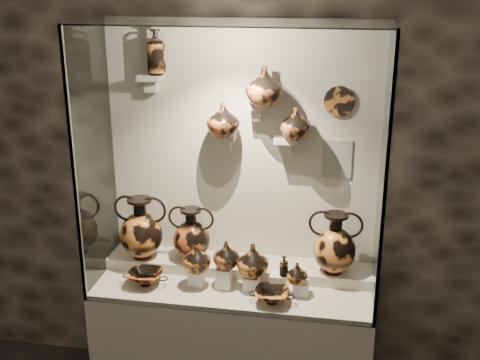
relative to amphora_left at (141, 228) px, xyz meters
name	(u,v)px	position (x,y,z in m)	size (l,w,h in m)	color
wall_back	(242,150)	(0.62, 0.19, 0.50)	(5.00, 0.02, 3.20)	black
plinth	(234,344)	(0.62, -0.13, -0.70)	(1.70, 0.60, 0.80)	beige
front_tier	(233,286)	(0.62, -0.13, -0.29)	(1.68, 0.58, 0.03)	beige
rear_tier	(238,268)	(0.62, 0.05, -0.25)	(1.70, 0.25, 0.10)	beige
back_panel	(242,150)	(0.62, 0.19, 0.50)	(1.70, 0.03, 1.60)	beige
glass_front	(223,182)	(0.62, -0.42, 0.50)	(1.70, 0.01, 1.60)	white
glass_left	(94,157)	(-0.22, -0.13, 0.50)	(0.01, 0.60, 1.60)	white
glass_right	(383,173)	(1.47, -0.13, 0.50)	(0.01, 0.60, 1.60)	white
glass_top	(232,22)	(0.62, -0.13, 1.29)	(1.70, 0.60, 0.01)	white
frame_post_left	(74,173)	(-0.22, -0.42, 0.50)	(0.02, 0.02, 1.60)	gray
frame_post_right	(385,191)	(1.46, -0.42, 0.50)	(0.02, 0.02, 1.60)	gray
pedestal_a	(197,278)	(0.40, -0.18, -0.22)	(0.09, 0.09, 0.10)	white
pedestal_b	(224,278)	(0.57, -0.18, -0.21)	(0.09, 0.09, 0.13)	white
pedestal_c	(251,283)	(0.74, -0.18, -0.23)	(0.09, 0.09, 0.09)	white
pedestal_d	(278,283)	(0.90, -0.18, -0.21)	(0.09, 0.09, 0.12)	white
pedestal_e	(301,288)	(1.04, -0.18, -0.23)	(0.09, 0.09, 0.08)	white
bracket_ul	(150,77)	(0.07, 0.11, 0.95)	(0.14, 0.12, 0.04)	beige
bracket_ca	(224,137)	(0.52, 0.11, 0.60)	(0.14, 0.12, 0.04)	beige
bracket_cb	(257,106)	(0.72, 0.11, 0.80)	(0.10, 0.12, 0.04)	beige
bracket_cc	(286,140)	(0.90, 0.11, 0.60)	(0.14, 0.12, 0.04)	beige
amphora_left	(141,228)	(0.00, 0.00, 0.00)	(0.33, 0.33, 0.41)	orange
amphora_mid	(191,234)	(0.32, 0.02, -0.03)	(0.28, 0.28, 0.35)	#B0491F
amphora_right	(335,243)	(1.22, 0.01, -0.01)	(0.31, 0.31, 0.39)	orange
jug_a	(197,258)	(0.41, -0.19, -0.08)	(0.17, 0.17, 0.18)	orange
jug_b	(226,254)	(0.59, -0.16, -0.06)	(0.16, 0.16, 0.17)	#B0491F
jug_c	(253,260)	(0.75, -0.16, -0.08)	(0.19, 0.19, 0.20)	orange
jug_e	(297,273)	(1.02, -0.19, -0.13)	(0.12, 0.12, 0.13)	orange
lekythos_small	(284,265)	(0.94, -0.19, -0.08)	(0.06, 0.06, 0.14)	#B0491F
kylix_left	(145,277)	(0.09, -0.23, -0.22)	(0.27, 0.23, 0.11)	#B0491F
kylix_right	(272,295)	(0.88, -0.31, -0.22)	(0.26, 0.22, 0.10)	orange
lekythos_tall	(156,49)	(0.12, 0.09, 1.12)	(0.12, 0.12, 0.30)	orange
ovoid_vase_a	(223,119)	(0.53, 0.07, 0.72)	(0.20, 0.20, 0.21)	#B0491F
ovoid_vase_b	(264,86)	(0.77, 0.06, 0.93)	(0.22, 0.22, 0.23)	#B0491F
ovoid_vase_c	(295,123)	(0.96, 0.07, 0.71)	(0.18, 0.18, 0.19)	#B0491F
wall_plate	(339,101)	(1.20, 0.16, 0.83)	(0.18, 0.18, 0.02)	#AC5921
info_placard	(337,159)	(1.21, 0.17, 0.47)	(0.18, 0.01, 0.24)	beige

